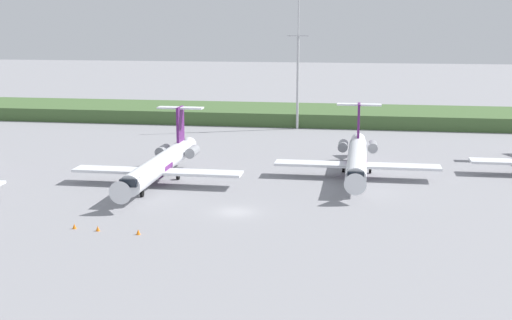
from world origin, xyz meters
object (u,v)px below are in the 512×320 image
object	(u,v)px
regional_jet_second	(160,164)
antenna_mast	(298,71)
safety_cone_front_marker	(74,226)
regional_jet_third	(357,158)
safety_cone_mid_marker	(98,228)
safety_cone_rear_marker	(138,232)

from	to	relation	value
regional_jet_second	antenna_mast	distance (m)	51.55
safety_cone_front_marker	regional_jet_third	bearing A→B (deg)	45.88
regional_jet_third	safety_cone_front_marker	size ratio (longest dim) A/B	56.36
safety_cone_mid_marker	safety_cone_rear_marker	world-z (taller)	same
regional_jet_third	safety_cone_front_marker	bearing A→B (deg)	-134.12
antenna_mast	safety_cone_mid_marker	size ratio (longest dim) A/B	51.59
safety_cone_mid_marker	safety_cone_rear_marker	size ratio (longest dim) A/B	1.00
regional_jet_second	safety_cone_mid_marker	distance (m)	22.24
regional_jet_third	antenna_mast	size ratio (longest dim) A/B	1.09
safety_cone_mid_marker	antenna_mast	bearing A→B (deg)	78.96
safety_cone_rear_marker	antenna_mast	bearing A→B (deg)	82.59
safety_cone_mid_marker	regional_jet_third	bearing A→B (deg)	49.06
regional_jet_third	safety_cone_front_marker	xyz separation A→B (m)	(-29.06, -29.97, -2.26)
regional_jet_third	safety_cone_rear_marker	distance (m)	37.80
regional_jet_second	regional_jet_third	distance (m)	27.45
regional_jet_second	safety_cone_rear_marker	distance (m)	23.16
safety_cone_rear_marker	safety_cone_front_marker	bearing A→B (deg)	173.28
antenna_mast	safety_cone_front_marker	bearing A→B (deg)	-103.23
safety_cone_front_marker	safety_cone_mid_marker	bearing A→B (deg)	-7.61
regional_jet_second	safety_cone_front_marker	bearing A→B (deg)	-97.52
safety_cone_front_marker	safety_cone_mid_marker	world-z (taller)	same
safety_cone_front_marker	safety_cone_rear_marker	world-z (taller)	same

